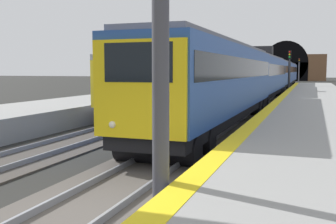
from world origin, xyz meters
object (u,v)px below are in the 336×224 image
object	(u,v)px
train_adjacent_platform	(214,77)
catenary_mast_far	(188,61)
catenary_mast_near	(195,60)
railway_signal_far	(299,69)
train_main_approaching	(272,74)
railway_signal_mid	(289,68)

from	to	relation	value
train_adjacent_platform	catenary_mast_far	world-z (taller)	catenary_mast_far
catenary_mast_near	catenary_mast_far	distance (m)	3.60
railway_signal_far	catenary_mast_far	size ratio (longest dim) A/B	0.69
train_main_approaching	railway_signal_mid	distance (m)	3.21
train_adjacent_platform	railway_signal_mid	distance (m)	14.10
catenary_mast_far	catenary_mast_near	bearing A→B (deg)	-0.01
railway_signal_mid	catenary_mast_near	xyz separation A→B (m)	(6.61, 13.59, 1.19)
train_adjacent_platform	railway_signal_mid	size ratio (longest dim) A/B	7.84
railway_signal_far	catenary_mast_near	xyz separation A→B (m)	(-34.27, 13.59, 1.19)
train_adjacent_platform	railway_signal_far	world-z (taller)	railway_signal_far
train_adjacent_platform	catenary_mast_far	distance (m)	17.39
railway_signal_far	catenary_mast_near	bearing A→B (deg)	-21.63
railway_signal_far	train_adjacent_platform	bearing A→B (deg)	-6.62
railway_signal_far	catenary_mast_near	size ratio (longest dim) A/B	0.64
train_adjacent_platform	catenary_mast_near	xyz separation A→B (m)	(19.23, 7.38, 2.13)
railway_signal_mid	catenary_mast_near	size ratio (longest dim) A/B	0.62
train_main_approaching	railway_signal_far	world-z (taller)	railway_signal_far
train_main_approaching	railway_signal_mid	xyz separation A→B (m)	(2.56, -1.77, 0.77)
catenary_mast_near	catenary_mast_far	bearing A→B (deg)	179.99
train_main_approaching	railway_signal_mid	bearing A→B (deg)	145.82
train_adjacent_platform	railway_signal_mid	xyz separation A→B (m)	(12.63, -6.21, 0.93)
train_main_approaching	catenary_mast_near	size ratio (longest dim) A/B	9.03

